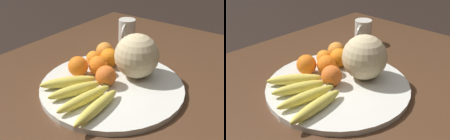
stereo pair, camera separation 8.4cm
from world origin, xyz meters
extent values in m
cube|color=#4C301E|center=(0.00, 0.00, 0.69)|extent=(1.54, 1.17, 0.04)
cube|color=#4C301E|center=(0.68, 0.50, 0.34)|extent=(0.07, 0.07, 0.67)
cylinder|color=silver|center=(0.04, 0.05, 0.72)|extent=(0.47, 0.47, 0.02)
torus|color=navy|center=(0.04, 0.05, 0.73)|extent=(0.47, 0.47, 0.01)
sphere|color=beige|center=(0.13, 0.02, 0.81)|extent=(0.15, 0.15, 0.15)
sphere|color=#473819|center=(0.00, 0.05, 0.75)|extent=(0.02, 0.02, 0.02)
ellipsoid|color=#DBC64C|center=(-0.06, 0.15, 0.75)|extent=(0.16, 0.14, 0.03)
ellipsoid|color=#DBC64C|center=(-0.08, 0.10, 0.75)|extent=(0.17, 0.10, 0.03)
ellipsoid|color=#DBC64C|center=(-0.10, 0.05, 0.75)|extent=(0.19, 0.06, 0.03)
ellipsoid|color=#DBC64C|center=(-0.11, -0.01, 0.75)|extent=(0.20, 0.05, 0.03)
sphere|color=orange|center=(0.13, 0.13, 0.77)|extent=(0.07, 0.07, 0.07)
sphere|color=orange|center=(0.06, 0.13, 0.77)|extent=(0.07, 0.07, 0.07)
sphere|color=orange|center=(0.02, 0.06, 0.77)|extent=(0.07, 0.07, 0.07)
sphere|color=orange|center=(0.19, 0.11, 0.76)|extent=(0.06, 0.06, 0.06)
sphere|color=orange|center=(0.11, 0.18, 0.76)|extent=(0.06, 0.06, 0.06)
sphere|color=orange|center=(0.02, 0.18, 0.77)|extent=(0.07, 0.07, 0.07)
sphere|color=orange|center=(0.17, 0.18, 0.77)|extent=(0.07, 0.07, 0.07)
cylinder|color=beige|center=(0.41, 0.24, 0.77)|extent=(0.08, 0.08, 0.11)
torus|color=beige|center=(0.37, 0.23, 0.77)|extent=(0.07, 0.03, 0.07)
camera|label=1|loc=(-0.55, -0.39, 1.18)|focal=42.00mm
camera|label=2|loc=(-0.49, -0.46, 1.18)|focal=42.00mm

